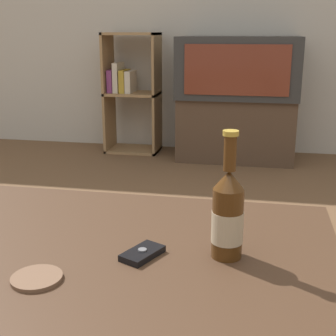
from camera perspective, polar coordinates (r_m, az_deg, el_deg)
The scene contains 7 objects.
coffee_table at distance 1.04m, azimuth -10.18°, elevation -14.59°, with size 1.07×0.87×0.49m.
tv_stand at distance 3.63m, azimuth 8.27°, elevation 4.81°, with size 0.87×0.45×0.47m.
television at distance 3.56m, azimuth 8.57°, elevation 12.03°, with size 0.88×0.52×0.44m.
bookshelf at distance 3.80m, azimuth -4.69°, elevation 9.46°, with size 0.42×0.30×0.94m.
beer_bottle at distance 0.99m, azimuth 7.29°, elevation -5.65°, with size 0.07×0.07×0.27m.
cell_phone at distance 1.02m, azimuth -3.14°, elevation -10.34°, with size 0.09×0.11×0.02m.
coaster at distance 0.96m, azimuth -15.71°, elevation -12.80°, with size 0.10×0.10×0.01m.
Camera 1 is at (0.34, -0.83, 0.95)m, focal length 50.00 mm.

